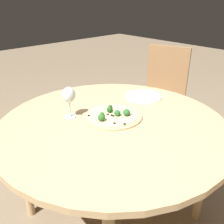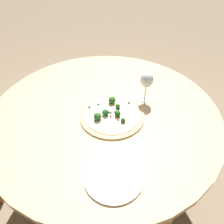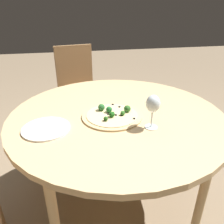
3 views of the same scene
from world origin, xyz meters
name	(u,v)px [view 2 (image 2 of 3)]	position (x,y,z in m)	size (l,w,h in m)	color
ground_plane	(107,180)	(0.00, 0.00, 0.00)	(12.00, 12.00, 0.00)	#847056
dining_table	(105,118)	(0.00, 0.00, 0.68)	(1.30, 1.30, 0.74)	tan
pizza	(112,114)	(-0.05, 0.04, 0.75)	(0.36, 0.36, 0.06)	tan
wine_glass	(147,81)	(-0.22, -0.14, 0.87)	(0.07, 0.07, 0.19)	silver
plate_near	(114,176)	(-0.12, 0.41, 0.74)	(0.25, 0.25, 0.01)	white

